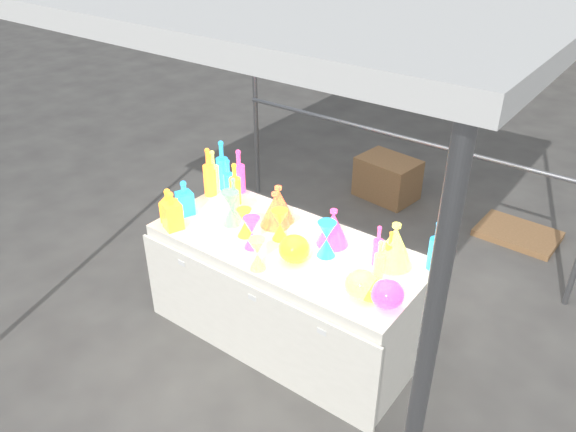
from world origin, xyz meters
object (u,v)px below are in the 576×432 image
Objects in this scene: decanter_0 at (169,205)px; display_table at (287,290)px; cardboard_box_closed at (387,178)px; bottle_0 at (210,174)px; hourglass_0 at (245,223)px; globe_0 at (294,250)px; lampshade_0 at (278,204)px.

display_table is at bearing -5.20° from decanter_0.
cardboard_box_closed is 2.18m from bottle_0.
hourglass_0 reaches higher than cardboard_box_closed.
hourglass_0 reaches higher than globe_0.
hourglass_0 is (-0.28, -0.09, 0.48)m from display_table.
lampshade_0 is at bearing -77.21° from cardboard_box_closed.
decanter_0 is (-0.81, -0.25, 0.50)m from display_table.
bottle_0 is 1.73× the size of globe_0.
cardboard_box_closed is 2.31× the size of decanter_0.
bottle_0 reaches higher than cardboard_box_closed.
bottle_0 is at bearing -94.84° from cardboard_box_closed.
hourglass_0 reaches higher than display_table.
hourglass_0 is 0.30m from lampshade_0.
globe_0 reaches higher than display_table.
hourglass_0 is at bearing -79.21° from cardboard_box_closed.
lampshade_0 reaches higher than decanter_0.
bottle_0 reaches higher than lampshade_0.
cardboard_box_closed is 2.13m from lampshade_0.
hourglass_0 is at bearing -26.83° from bottle_0.
decanter_0 is 0.56m from hourglass_0.
globe_0 is (0.15, -0.13, 0.45)m from display_table.
bottle_0 reaches higher than decanter_0.
decanter_0 is 1.29× the size of globe_0.
hourglass_0 is 1.04× the size of globe_0.
bottle_0 reaches higher than hourglass_0.
hourglass_0 is (0.57, -0.29, -0.07)m from bottle_0.
decanter_0 reaches higher than hourglass_0.
globe_0 is (0.55, -2.34, 0.62)m from cardboard_box_closed.
bottle_0 is at bearing 166.75° from display_table.
hourglass_0 is at bearing 174.88° from globe_0.
decanter_0 is at bearing -163.25° from hourglass_0.
globe_0 is at bearing -53.39° from lampshade_0.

